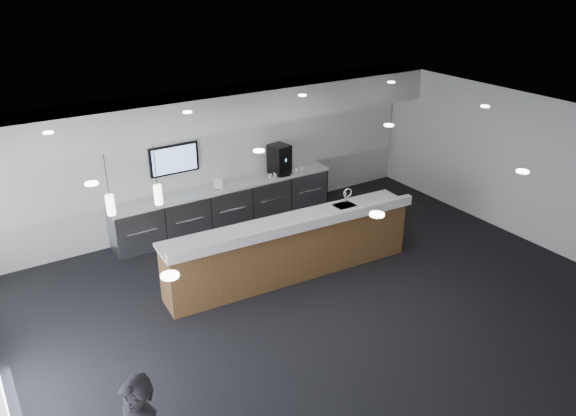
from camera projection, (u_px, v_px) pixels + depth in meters
ground at (323, 304)px, 9.62m from camera, size 10.00×10.00×0.00m
ceiling at (329, 135)px, 8.39m from camera, size 10.00×8.00×0.02m
back_wall at (217, 156)px, 12.08m from camera, size 10.00×0.02×3.00m
right_wall at (524, 168)px, 11.45m from camera, size 0.02×8.00×3.00m
soffit_bulkhead at (223, 108)px, 11.26m from camera, size 10.00×0.90×0.70m
alcove_panel at (217, 152)px, 12.02m from camera, size 9.80×0.06×1.40m
back_credenza at (226, 205)px, 12.23m from camera, size 5.06×0.66×0.95m
wall_tv at (174, 159)px, 11.46m from camera, size 1.05×0.08×0.62m
pendant_left at (161, 197)px, 8.14m from camera, size 0.12×0.12×0.30m
pendant_right at (113, 208)px, 7.80m from camera, size 0.12×0.12×0.30m
ceiling_can_lights at (328, 137)px, 8.40m from camera, size 7.00×5.00×0.02m
service_counter at (291, 248)px, 10.26m from camera, size 4.87×1.09×1.49m
coffee_machine at (279, 159)px, 12.56m from camera, size 0.45×0.54×0.67m
info_sign_left at (218, 184)px, 11.77m from camera, size 0.17×0.08×0.24m
info_sign_right at (279, 169)px, 12.57m from camera, size 0.20×0.07×0.27m
cup_0 at (301, 169)px, 12.82m from camera, size 0.10×0.10×0.09m
cup_1 at (296, 170)px, 12.76m from camera, size 0.13×0.13×0.09m
cup_2 at (291, 171)px, 12.69m from camera, size 0.12×0.12×0.09m
cup_3 at (286, 173)px, 12.62m from camera, size 0.12×0.12×0.09m
cup_4 at (281, 174)px, 12.55m from camera, size 0.13×0.13×0.09m
cup_5 at (275, 175)px, 12.48m from camera, size 0.10×0.10×0.09m
cup_6 at (270, 176)px, 12.41m from camera, size 0.14×0.14×0.09m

